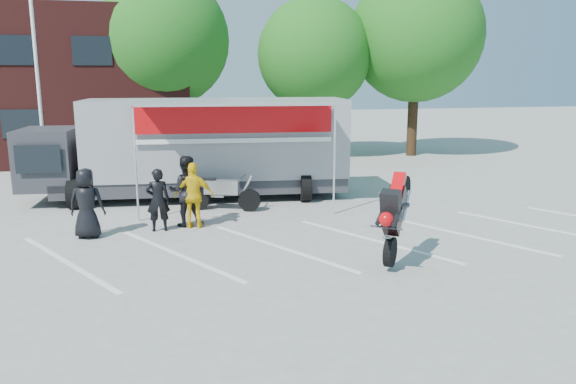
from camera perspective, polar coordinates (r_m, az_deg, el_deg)
name	(u,v)px	position (r m, az deg, el deg)	size (l,w,h in m)	color
ground	(281,261)	(12.48, -0.68, -7.03)	(100.00, 100.00, 0.00)	#A4A49F
parking_bay_lines	(272,247)	(13.41, -1.62, -5.66)	(18.00, 5.00, 0.01)	white
flagpole	(42,44)	(21.85, -23.67, 13.57)	(1.61, 0.12, 8.00)	white
tree_left	(164,40)	(27.57, -12.53, 14.79)	(6.12, 6.12, 8.64)	#382314
tree_mid	(314,55)	(27.60, 2.69, 13.76)	(5.44, 5.44, 7.68)	#382314
tree_right	(416,35)	(28.96, 12.90, 15.24)	(6.46, 6.46, 9.12)	#382314
transporter_truck	(204,198)	(18.92, -8.54, -0.59)	(10.23, 4.93, 3.25)	gray
parked_motorcycle	(224,210)	(17.10, -6.51, -1.87)	(0.76, 2.29, 1.20)	#A8A8AD
stunt_bike_rider	(398,260)	(12.77, 11.07, -6.81)	(0.85, 1.81, 2.13)	black
spectator_leather_a	(87,203)	(14.87, -19.79, -1.09)	(0.87, 0.56, 1.78)	black
spectator_leather_b	(158,200)	(15.01, -13.07, -0.79)	(0.61, 0.40, 1.67)	black
spectator_leather_c	(186,191)	(15.34, -10.35, 0.09)	(0.93, 0.73, 1.92)	black
spectator_hivis	(194,196)	(15.11, -9.53, -0.35)	(1.04, 0.43, 1.77)	yellow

